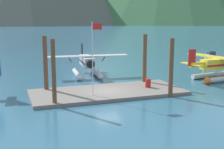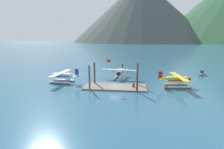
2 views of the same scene
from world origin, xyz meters
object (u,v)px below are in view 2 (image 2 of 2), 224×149
object	(u,v)px
fuel_drum	(134,85)
seaplane_yellow_stbd_fwd	(177,81)
seaplane_white_port_fwd	(62,77)
boat_grey_open_east	(202,74)
flagpole	(107,70)
mooring_buoy	(166,87)
seaplane_silver_bow_centre	(120,73)

from	to	relation	value
fuel_drum	seaplane_yellow_stbd_fwd	world-z (taller)	seaplane_yellow_stbd_fwd
seaplane_white_port_fwd	boat_grey_open_east	distance (m)	43.04
seaplane_white_port_fwd	boat_grey_open_east	world-z (taller)	seaplane_white_port_fwd
flagpole	mooring_buoy	bearing A→B (deg)	6.29
flagpole	boat_grey_open_east	distance (m)	33.82
seaplane_yellow_stbd_fwd	boat_grey_open_east	xyz separation A→B (m)	(11.15, 15.65, -1.09)
seaplane_silver_bow_centre	seaplane_yellow_stbd_fwd	distance (m)	16.18
fuel_drum	seaplane_white_port_fwd	xyz separation A→B (m)	(-18.76, 2.86, 0.84)
boat_grey_open_east	seaplane_white_port_fwd	bearing A→B (deg)	-159.74
seaplane_white_port_fwd	seaplane_silver_bow_centre	bearing A→B (deg)	24.36
seaplane_yellow_stbd_fwd	boat_grey_open_east	distance (m)	19.24
seaplane_white_port_fwd	seaplane_yellow_stbd_fwd	distance (m)	29.22
fuel_drum	boat_grey_open_east	distance (m)	27.97
flagpole	seaplane_yellow_stbd_fwd	xyz separation A→B (m)	(16.56, 3.34, -2.84)
fuel_drum	boat_grey_open_east	world-z (taller)	boat_grey_open_east
seaplane_silver_bow_centre	seaplane_white_port_fwd	bearing A→B (deg)	-155.64
fuel_drum	seaplane_white_port_fwd	bearing A→B (deg)	171.33
flagpole	seaplane_silver_bow_centre	world-z (taller)	flagpole
seaplane_white_port_fwd	fuel_drum	bearing A→B (deg)	-8.67
fuel_drum	boat_grey_open_east	xyz separation A→B (m)	(21.60, 17.76, -0.25)
seaplane_white_port_fwd	boat_grey_open_east	bearing A→B (deg)	20.26
flagpole	mooring_buoy	world-z (taller)	flagpole
seaplane_silver_bow_centre	flagpole	bearing A→B (deg)	-101.52
mooring_buoy	boat_grey_open_east	distance (m)	22.45
seaplane_silver_bow_centre	seaplane_yellow_stbd_fwd	bearing A→B (deg)	-27.52
mooring_buoy	flagpole	bearing A→B (deg)	-173.71
fuel_drum	mooring_buoy	world-z (taller)	fuel_drum
flagpole	fuel_drum	size ratio (longest dim) A/B	7.61
mooring_buoy	seaplane_white_port_fwd	bearing A→B (deg)	174.38
mooring_buoy	seaplane_silver_bow_centre	xyz separation A→B (m)	(-11.42, 9.32, 1.19)
boat_grey_open_east	seaplane_silver_bow_centre	bearing A→B (deg)	-162.24
mooring_buoy	seaplane_white_port_fwd	world-z (taller)	seaplane_white_port_fwd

